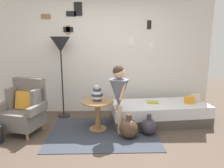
{
  "coord_description": "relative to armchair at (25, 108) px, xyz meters",
  "views": [
    {
      "loc": [
        0.05,
        -2.84,
        1.65
      ],
      "look_at": [
        0.15,
        0.95,
        0.85
      ],
      "focal_mm": 33.76,
      "sensor_mm": 36.0,
      "label": 1
    }
  ],
  "objects": [
    {
      "name": "book_on_daybed",
      "position": [
        2.4,
        0.38,
        -0.02
      ],
      "size": [
        0.24,
        0.18,
        0.03
      ],
      "primitive_type": "cube",
      "rotation": [
        0.0,
        0.0,
        -0.11
      ],
      "color": "gold",
      "rests_on": "daybed"
    },
    {
      "name": "vase_striped",
      "position": [
        1.3,
        0.06,
        0.24
      ],
      "size": [
        0.21,
        0.21,
        0.29
      ],
      "color": "#2D384C",
      "rests_on": "side_table"
    },
    {
      "name": "side_table",
      "position": [
        1.31,
        0.04,
        -0.04
      ],
      "size": [
        0.59,
        0.59,
        0.55
      ],
      "color": "#9E7042",
      "rests_on": "ground"
    },
    {
      "name": "floor_lamp",
      "position": [
        0.53,
        0.77,
        1.05
      ],
      "size": [
        0.4,
        0.4,
        1.71
      ],
      "color": "black",
      "rests_on": "ground"
    },
    {
      "name": "person_child",
      "position": [
        1.69,
        -0.11,
        0.35
      ],
      "size": [
        0.34,
        0.34,
        1.23
      ],
      "color": "#D8AD8E",
      "rests_on": "ground"
    },
    {
      "name": "ground_plane",
      "position": [
        1.42,
        -0.82,
        -0.44
      ],
      "size": [
        12.0,
        12.0,
        0.0
      ],
      "primitive_type": "plane",
      "color": "#4C3D33"
    },
    {
      "name": "gallery_wall",
      "position": [
        1.42,
        1.13,
        0.86
      ],
      "size": [
        4.8,
        0.12,
        2.6
      ],
      "color": "silver",
      "rests_on": "ground"
    },
    {
      "name": "rug",
      "position": [
        1.41,
        -0.11,
        -0.43
      ],
      "size": [
        1.91,
        1.45,
        0.01
      ],
      "primitive_type": "cube",
      "color": "#333842",
      "rests_on": "ground"
    },
    {
      "name": "demijohn_far",
      "position": [
        2.22,
        -0.2,
        -0.29
      ],
      "size": [
        0.29,
        0.29,
        0.37
      ],
      "color": "#332D38",
      "rests_on": "ground"
    },
    {
      "name": "armchair",
      "position": [
        0.0,
        0.0,
        0.0
      ],
      "size": [
        0.87,
        0.75,
        0.97
      ],
      "color": "tan",
      "rests_on": "ground"
    },
    {
      "name": "pillow_head",
      "position": [
        3.3,
        0.47,
        0.03
      ],
      "size": [
        0.19,
        0.15,
        0.15
      ],
      "primitive_type": "cube",
      "rotation": [
        0.0,
        0.0,
        0.16
      ],
      "color": "beige",
      "rests_on": "daybed"
    },
    {
      "name": "pillow_mid",
      "position": [
        3.12,
        0.33,
        0.03
      ],
      "size": [
        0.17,
        0.13,
        0.14
      ],
      "primitive_type": "cube",
      "rotation": [
        0.0,
        0.0,
        -0.03
      ],
      "color": "orange",
      "rests_on": "daybed"
    },
    {
      "name": "demijohn_near",
      "position": [
        1.85,
        -0.32,
        -0.27
      ],
      "size": [
        0.33,
        0.33,
        0.42
      ],
      "color": "#473323",
      "rests_on": "ground"
    },
    {
      "name": "daybed",
      "position": [
        2.54,
        0.36,
        -0.24
      ],
      "size": [
        1.97,
        0.99,
        0.4
      ],
      "color": "#4C4742",
      "rests_on": "ground"
    }
  ]
}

